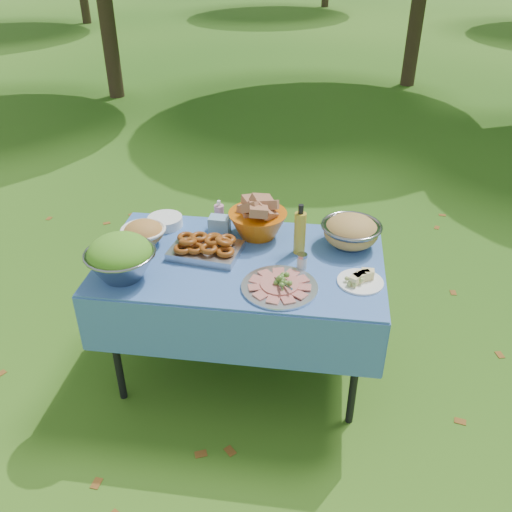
{
  "coord_description": "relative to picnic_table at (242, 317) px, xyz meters",
  "views": [
    {
      "loc": [
        0.4,
        -2.35,
        2.25
      ],
      "look_at": [
        0.08,
        0.0,
        0.78
      ],
      "focal_mm": 38.0,
      "sensor_mm": 36.0,
      "label": 1
    }
  ],
  "objects": [
    {
      "name": "ground",
      "position": [
        0.0,
        0.0,
        -0.38
      ],
      "size": [
        80.0,
        80.0,
        0.0
      ],
      "primitive_type": "plane",
      "color": "#0C380A",
      "rests_on": "ground"
    },
    {
      "name": "picnic_table",
      "position": [
        0.0,
        0.0,
        0.0
      ],
      "size": [
        1.46,
        0.86,
        0.76
      ],
      "primitive_type": "cube",
      "color": "#73A0DD",
      "rests_on": "ground"
    },
    {
      "name": "salad_bowl",
      "position": [
        -0.55,
        -0.24,
        0.49
      ],
      "size": [
        0.45,
        0.45,
        0.22
      ],
      "primitive_type": null,
      "rotation": [
        0.0,
        0.0,
        0.4
      ],
      "color": "gray",
      "rests_on": "picnic_table"
    },
    {
      "name": "pasta_bowl_white",
      "position": [
        -0.54,
        0.08,
        0.45
      ],
      "size": [
        0.26,
        0.26,
        0.13
      ],
      "primitive_type": null,
      "rotation": [
        0.0,
        0.0,
        0.13
      ],
      "color": "white",
      "rests_on": "picnic_table"
    },
    {
      "name": "plate_stack",
      "position": [
        -0.49,
        0.29,
        0.41
      ],
      "size": [
        0.26,
        0.26,
        0.06
      ],
      "primitive_type": "cylinder",
      "rotation": [
        0.0,
        0.0,
        0.38
      ],
      "color": "white",
      "rests_on": "picnic_table"
    },
    {
      "name": "wipes_box",
      "position": [
        -0.16,
        0.25,
        0.43
      ],
      "size": [
        0.12,
        0.09,
        0.1
      ],
      "primitive_type": "cube",
      "rotation": [
        0.0,
        0.0,
        -0.05
      ],
      "color": "#7AAAD0",
      "rests_on": "picnic_table"
    },
    {
      "name": "sanitizer_bottle",
      "position": [
        -0.18,
        0.34,
        0.46
      ],
      "size": [
        0.06,
        0.06,
        0.16
      ],
      "primitive_type": "cylinder",
      "rotation": [
        0.0,
        0.0,
        -0.12
      ],
      "color": "pink",
      "rests_on": "picnic_table"
    },
    {
      "name": "bread_bowl",
      "position": [
        0.05,
        0.26,
        0.49
      ],
      "size": [
        0.38,
        0.38,
        0.22
      ],
      "primitive_type": null,
      "rotation": [
        0.0,
        0.0,
        -0.21
      ],
      "color": "#CA5908",
      "rests_on": "picnic_table"
    },
    {
      "name": "pasta_bowl_steel",
      "position": [
        0.56,
        0.22,
        0.47
      ],
      "size": [
        0.4,
        0.4,
        0.17
      ],
      "primitive_type": null,
      "rotation": [
        0.0,
        0.0,
        -0.28
      ],
      "color": "gray",
      "rests_on": "picnic_table"
    },
    {
      "name": "fried_tray",
      "position": [
        -0.19,
        0.02,
        0.42
      ],
      "size": [
        0.39,
        0.3,
        0.08
      ],
      "primitive_type": "cube",
      "rotation": [
        0.0,
        0.0,
        -0.13
      ],
      "color": "#A6A7AB",
      "rests_on": "picnic_table"
    },
    {
      "name": "charcuterie_platter",
      "position": [
        0.22,
        -0.24,
        0.42
      ],
      "size": [
        0.42,
        0.42,
        0.08
      ],
      "primitive_type": "cylinder",
      "rotation": [
        0.0,
        0.0,
        0.15
      ],
      "color": "silver",
      "rests_on": "picnic_table"
    },
    {
      "name": "oil_bottle",
      "position": [
        0.29,
        0.11,
        0.52
      ],
      "size": [
        0.07,
        0.07,
        0.28
      ],
      "primitive_type": "cylinder",
      "rotation": [
        0.0,
        0.0,
        -0.1
      ],
      "color": "gold",
      "rests_on": "picnic_table"
    },
    {
      "name": "cheese_plate",
      "position": [
        0.61,
        -0.14,
        0.41
      ],
      "size": [
        0.24,
        0.24,
        0.06
      ],
      "primitive_type": "cylinder",
      "rotation": [
        0.0,
        0.0,
        0.08
      ],
      "color": "white",
      "rests_on": "picnic_table"
    },
    {
      "name": "shaker",
      "position": [
        0.32,
        -0.05,
        0.42
      ],
      "size": [
        0.07,
        0.07,
        0.09
      ],
      "primitive_type": "cylinder",
      "rotation": [
        0.0,
        0.0,
        -0.36
      ],
      "color": "silver",
      "rests_on": "picnic_table"
    }
  ]
}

